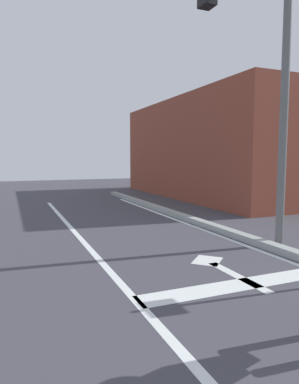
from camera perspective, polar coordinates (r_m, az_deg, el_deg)
lane_line_center at (r=4.45m, az=-2.25°, el=-17.73°), size 0.12×20.00×0.01m
stop_bar at (r=5.13m, az=15.14°, el=-14.68°), size 3.13×0.40×0.01m
lane_arrow_stem at (r=5.44m, az=14.55°, el=-13.47°), size 0.16×1.40×0.01m
lane_arrow_head at (r=6.10m, az=9.66°, el=-11.22°), size 0.71×0.71×0.01m
traffic_signal_mast at (r=7.06m, az=17.30°, el=20.30°), size 3.66×0.34×5.39m
building_block at (r=18.98m, az=22.87°, el=6.48°), size 13.84×10.75×4.32m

